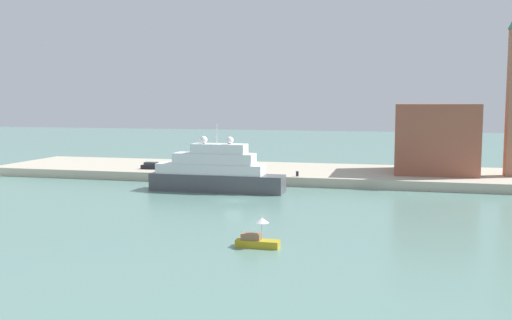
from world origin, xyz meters
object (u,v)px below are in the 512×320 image
at_px(mooring_bollard, 297,174).
at_px(small_motorboat, 257,239).
at_px(person_figure, 176,167).
at_px(large_yacht, 215,172).
at_px(parked_car, 152,166).
at_px(harbor_building, 435,138).

bearing_deg(mooring_bollard, small_motorboat, -85.44).
height_order(person_figure, mooring_bollard, person_figure).
bearing_deg(small_motorboat, person_figure, 120.89).
bearing_deg(large_yacht, mooring_bollard, 39.01).
xyz_separation_m(small_motorboat, parked_car, (-32.41, 46.66, 1.32)).
bearing_deg(harbor_building, person_figure, -168.54).
xyz_separation_m(person_figure, mooring_bollard, (23.26, -1.73, -0.41)).
distance_m(person_figure, mooring_bollard, 23.33).
distance_m(parked_car, mooring_bollard, 29.23).
height_order(small_motorboat, person_figure, person_figure).
bearing_deg(small_motorboat, harbor_building, 69.71).
height_order(parked_car, person_figure, person_figure).
distance_m(harbor_building, parked_car, 53.22).
bearing_deg(large_yacht, person_figure, 135.26).
distance_m(small_motorboat, parked_car, 56.82).
xyz_separation_m(small_motorboat, harbor_building, (19.99, 54.07, 6.99)).
bearing_deg(large_yacht, parked_car, 142.05).
distance_m(harbor_building, mooring_bollard, 26.59).
relative_size(small_motorboat, harbor_building, 0.31).
distance_m(large_yacht, mooring_bollard, 15.27).
bearing_deg(parked_car, person_figure, -19.72).
relative_size(harbor_building, person_figure, 7.86).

